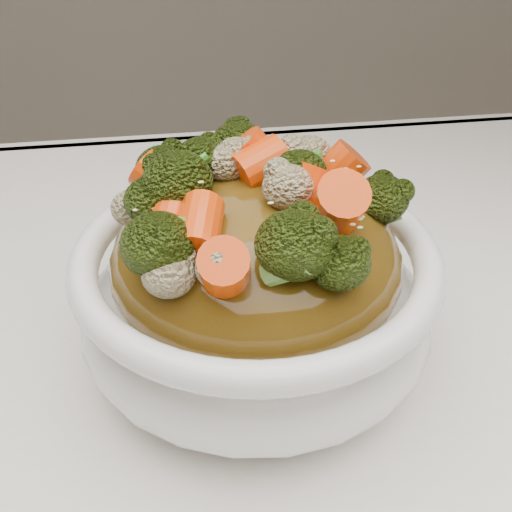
{
  "coord_description": "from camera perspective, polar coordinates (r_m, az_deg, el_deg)",
  "views": [
    {
      "loc": [
        -0.01,
        -0.23,
        1.02
      ],
      "look_at": [
        0.03,
        0.05,
        0.82
      ],
      "focal_mm": 42.0,
      "sensor_mm": 36.0,
      "label": 1
    }
  ],
  "objects": [
    {
      "name": "tablecloth",
      "position": [
        0.37,
        -3.32,
        -16.65
      ],
      "size": [
        1.2,
        0.8,
        0.04
      ],
      "primitive_type": "cube",
      "color": "white",
      "rests_on": "dining_table"
    },
    {
      "name": "bowl",
      "position": [
        0.37,
        0.0,
        -4.11
      ],
      "size": [
        0.28,
        0.28,
        0.08
      ],
      "primitive_type": null,
      "rotation": [
        0.0,
        0.0,
        0.38
      ],
      "color": "white",
      "rests_on": "tablecloth"
    },
    {
      "name": "sauce_base",
      "position": [
        0.35,
        -0.0,
        -0.4
      ],
      "size": [
        0.22,
        0.22,
        0.09
      ],
      "primitive_type": "ellipsoid",
      "rotation": [
        0.0,
        0.0,
        0.38
      ],
      "color": "#53390E",
      "rests_on": "bowl"
    },
    {
      "name": "carrots",
      "position": [
        0.32,
        -0.0,
        8.67
      ],
      "size": [
        0.22,
        0.22,
        0.05
      ],
      "primitive_type": null,
      "rotation": [
        0.0,
        0.0,
        0.38
      ],
      "color": "#F04407",
      "rests_on": "sauce_base"
    },
    {
      "name": "broccoli",
      "position": [
        0.32,
        -0.0,
        8.51
      ],
      "size": [
        0.22,
        0.22,
        0.04
      ],
      "primitive_type": null,
      "rotation": [
        0.0,
        0.0,
        0.38
      ],
      "color": "black",
      "rests_on": "sauce_base"
    },
    {
      "name": "cauliflower",
      "position": [
        0.32,
        -0.0,
        8.2
      ],
      "size": [
        0.22,
        0.22,
        0.04
      ],
      "primitive_type": null,
      "rotation": [
        0.0,
        0.0,
        0.38
      ],
      "color": "tan",
      "rests_on": "sauce_base"
    },
    {
      "name": "scallions",
      "position": [
        0.32,
        0.0,
        8.83
      ],
      "size": [
        0.16,
        0.16,
        0.02
      ],
      "primitive_type": null,
      "rotation": [
        0.0,
        0.0,
        0.38
      ],
      "color": "#2F7E1D",
      "rests_on": "sauce_base"
    },
    {
      "name": "sesame_seeds",
      "position": [
        0.32,
        0.0,
        8.83
      ],
      "size": [
        0.2,
        0.2,
        0.01
      ],
      "primitive_type": null,
      "rotation": [
        0.0,
        0.0,
        0.38
      ],
      "color": "beige",
      "rests_on": "sauce_base"
    }
  ]
}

